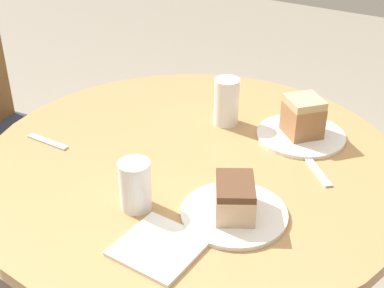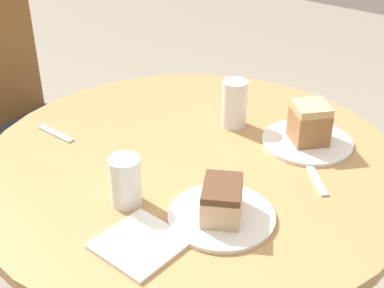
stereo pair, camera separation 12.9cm
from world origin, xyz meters
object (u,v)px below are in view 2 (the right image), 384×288
object	(u,v)px
plate_far	(221,216)
chair	(23,124)
cake_slice_near	(309,123)
cake_slice_far	(222,200)
plate_near	(307,142)
glass_lemonade	(234,106)
glass_water	(127,184)

from	to	relation	value
plate_far	chair	bearing A→B (deg)	75.48
cake_slice_near	cake_slice_far	size ratio (longest dim) A/B	0.92
plate_far	cake_slice_far	size ratio (longest dim) A/B	1.67
plate_near	cake_slice_near	xyz separation A→B (m)	(0.00, -0.00, 0.06)
plate_near	plate_far	size ratio (longest dim) A/B	1.03
chair	cake_slice_near	world-z (taller)	chair
glass_lemonade	glass_water	world-z (taller)	glass_lemonade
plate_near	cake_slice_far	size ratio (longest dim) A/B	1.72
cake_slice_near	glass_water	xyz separation A→B (m)	(-0.47, 0.19, -0.01)
chair	plate_far	world-z (taller)	chair
chair	plate_near	xyz separation A→B (m)	(0.09, -1.12, 0.28)
cake_slice_far	plate_near	bearing A→B (deg)	0.47
chair	cake_slice_far	bearing A→B (deg)	-108.65
plate_near	glass_water	world-z (taller)	glass_water
cake_slice_near	cake_slice_far	bearing A→B (deg)	-179.53
chair	glass_water	size ratio (longest dim) A/B	8.55
chair	plate_far	distance (m)	1.20
chair	cake_slice_far	size ratio (longest dim) A/B	7.08
plate_near	glass_lemonade	world-z (taller)	glass_lemonade
glass_water	cake_slice_near	bearing A→B (deg)	-21.78
plate_far	glass_lemonade	distance (m)	0.41
cake_slice_far	glass_lemonade	distance (m)	0.41
plate_far	glass_water	distance (m)	0.21
cake_slice_far	glass_water	distance (m)	0.21
chair	plate_far	bearing A→B (deg)	-108.65
chair	glass_water	bearing A→B (deg)	-115.83
chair	cake_slice_near	distance (m)	1.18
chair	cake_slice_far	world-z (taller)	chair
glass_lemonade	glass_water	size ratio (longest dim) A/B	1.17
chair	plate_near	world-z (taller)	chair
plate_far	glass_lemonade	xyz separation A→B (m)	(0.35, 0.21, 0.05)
plate_near	glass_lemonade	bearing A→B (deg)	99.51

